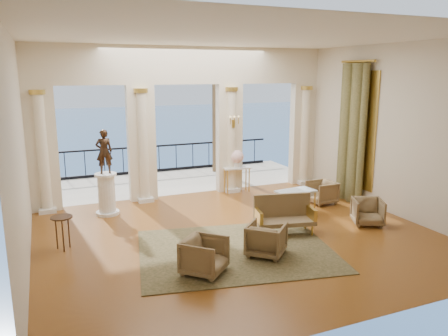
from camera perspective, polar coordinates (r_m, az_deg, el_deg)
name	(u,v)px	position (r m, az deg, el deg)	size (l,w,h in m)	color
floor	(239,236)	(10.34, 2.02, -8.87)	(9.00, 9.00, 0.00)	#532A0B
room_walls	(264,117)	(8.68, 5.27, 6.60)	(9.00, 9.00, 9.00)	beige
arcade	(187,112)	(13.25, -4.87, 7.30)	(9.00, 0.56, 4.50)	beige
terrace	(171,182)	(15.57, -6.94, -1.83)	(10.00, 3.60, 0.10)	#ACA192
balustrade	(159,161)	(16.97, -8.46, 0.90)	(9.00, 0.06, 1.03)	black
palm_tree	(215,63)	(16.50, -1.23, 13.57)	(2.00, 2.00, 4.50)	#4C3823
sea	(72,139)	(69.55, -19.19, 3.62)	(160.00, 160.00, 0.00)	#285492
curtain	(352,133)	(13.32, 16.32, 4.43)	(0.33, 1.40, 4.09)	brown
window_frame	(357,130)	(13.43, 16.97, 4.80)	(0.04, 1.60, 3.40)	gold
wall_sconce	(234,123)	(13.49, 1.27, 5.92)	(0.30, 0.11, 0.33)	gold
rug	(236,250)	(9.53, 1.57, -10.70)	(4.07, 3.17, 0.02)	#2A2F16
armchair_a	(204,254)	(8.40, -2.58, -11.20)	(0.75, 0.70, 0.77)	#4C3821
armchair_b	(368,211)	(11.54, 18.27, -5.30)	(0.71, 0.66, 0.73)	#4C3821
armchair_c	(322,191)	(13.02, 12.66, -2.97)	(0.71, 0.67, 0.73)	#4C3821
armchair_d	(266,238)	(9.23, 5.54, -9.06)	(0.74, 0.69, 0.76)	#4C3821
settee	(284,214)	(10.48, 7.82, -6.03)	(1.48, 0.88, 0.92)	#4C3821
game_table	(296,193)	(11.69, 9.34, -3.25)	(1.08, 0.67, 0.70)	#A0B8CF
pedestal	(107,195)	(12.10, -15.07, -3.40)	(0.62, 0.62, 1.13)	silver
statue	(104,152)	(11.85, -15.39, 2.08)	(0.43, 0.28, 1.17)	#312115
console_table	(237,172)	(13.85, 1.71, -0.48)	(0.88, 0.43, 0.80)	silver
urn	(237,158)	(13.76, 1.72, 1.37)	(0.42, 0.42, 0.56)	white
side_table	(62,221)	(9.99, -20.43, -6.54)	(0.46, 0.46, 0.74)	black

